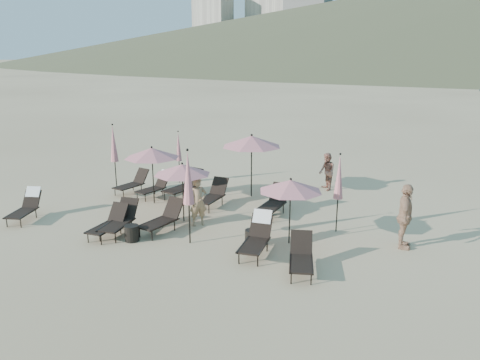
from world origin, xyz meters
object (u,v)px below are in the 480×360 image
at_px(lounger_6, 133,183).
at_px(umbrella_open_1, 182,169).
at_px(umbrella_open_0, 152,153).
at_px(umbrella_open_3, 252,141).
at_px(lounger_4, 257,235).
at_px(lounger_5, 301,256).
at_px(lounger_1, 120,220).
at_px(umbrella_closed_2, 114,144).
at_px(umbrella_closed_0, 188,178).
at_px(umbrella_closed_3, 179,147).
at_px(lounger_8, 184,185).
at_px(beachgoer_a, 198,202).
at_px(beachgoer_c, 405,217).
at_px(beachgoer_b, 327,172).
at_px(lounger_9, 213,195).
at_px(lounger_2, 109,223).
at_px(lounger_3, 163,218).
at_px(lounger_10, 274,202).
at_px(side_table_0, 132,233).
at_px(lounger_0, 26,206).
at_px(umbrella_open_2, 291,186).
at_px(umbrella_closed_1, 339,177).
at_px(lounger_7, 156,185).
at_px(side_table_1, 252,237).

relative_size(lounger_6, umbrella_open_1, 0.80).
xyz_separation_m(umbrella_open_0, umbrella_open_3, (2.98, 2.36, 0.27)).
height_order(lounger_4, lounger_5, lounger_4).
bearing_deg(lounger_1, umbrella_closed_2, 120.59).
bearing_deg(umbrella_closed_0, umbrella_closed_3, 124.12).
height_order(umbrella_open_0, umbrella_closed_3, umbrella_closed_3).
relative_size(lounger_8, beachgoer_a, 1.17).
relative_size(umbrella_open_3, umbrella_closed_3, 1.09).
relative_size(lounger_5, beachgoer_c, 0.86).
bearing_deg(beachgoer_b, lounger_9, -75.49).
height_order(lounger_2, umbrella_open_1, umbrella_open_1).
relative_size(lounger_1, lounger_3, 1.01).
relative_size(lounger_5, beachgoer_a, 1.03).
height_order(lounger_10, side_table_0, lounger_10).
bearing_deg(umbrella_closed_3, umbrella_open_3, -8.72).
relative_size(umbrella_closed_0, beachgoer_a, 1.78).
bearing_deg(lounger_8, lounger_0, -116.90).
relative_size(lounger_2, lounger_9, 0.94).
bearing_deg(side_table_0, beachgoer_a, 59.72).
distance_m(lounger_5, umbrella_open_0, 7.64).
height_order(umbrella_open_2, beachgoer_b, umbrella_open_2).
xyz_separation_m(umbrella_open_2, beachgoer_a, (-3.19, 0.22, -0.98)).
bearing_deg(lounger_0, umbrella_closed_1, -0.47).
bearing_deg(lounger_3, beachgoer_c, 22.95).
height_order(lounger_2, umbrella_closed_1, umbrella_closed_1).
relative_size(umbrella_open_1, beachgoer_c, 1.06).
height_order(lounger_8, lounger_10, lounger_8).
distance_m(umbrella_open_0, umbrella_closed_1, 6.93).
relative_size(lounger_2, lounger_5, 0.94).
height_order(lounger_0, lounger_7, lounger_0).
distance_m(lounger_3, beachgoer_a, 1.27).
bearing_deg(beachgoer_c, lounger_6, 76.78).
xyz_separation_m(lounger_6, beachgoer_b, (7.05, 3.65, 0.36)).
relative_size(umbrella_open_1, umbrella_closed_1, 0.80).
height_order(lounger_1, umbrella_closed_0, umbrella_closed_0).
bearing_deg(lounger_4, umbrella_closed_2, 148.31).
xyz_separation_m(lounger_1, lounger_8, (-0.18, 4.19, 0.03)).
bearing_deg(umbrella_closed_1, beachgoer_c, -13.34).
distance_m(umbrella_open_0, side_table_0, 4.05).
xyz_separation_m(lounger_1, side_table_0, (0.72, -0.37, -0.20)).
distance_m(umbrella_closed_1, beachgoer_a, 4.55).
height_order(umbrella_closed_1, side_table_0, umbrella_closed_1).
relative_size(lounger_6, side_table_0, 3.31).
relative_size(lounger_3, lounger_8, 0.92).
xyz_separation_m(umbrella_open_0, umbrella_closed_0, (3.19, -2.78, 0.06)).
distance_m(lounger_0, umbrella_open_1, 5.54).
bearing_deg(umbrella_open_3, beachgoer_b, 40.40).
bearing_deg(side_table_1, lounger_3, -176.83).
height_order(lounger_3, lounger_8, lounger_8).
height_order(lounger_0, lounger_10, lounger_0).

